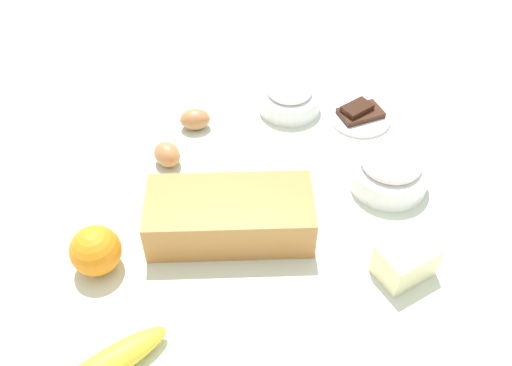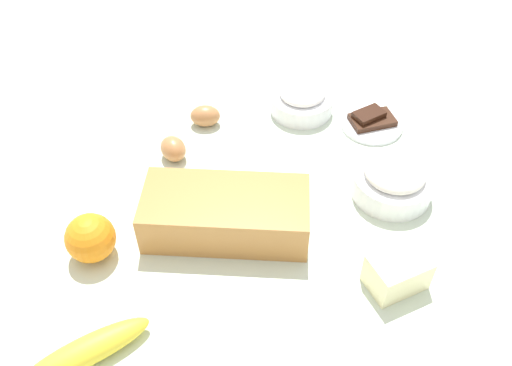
{
  "view_description": "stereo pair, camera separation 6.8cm",
  "coord_description": "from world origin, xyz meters",
  "px_view_note": "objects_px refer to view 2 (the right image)",
  "views": [
    {
      "loc": [
        0.17,
        0.68,
        0.75
      ],
      "look_at": [
        0.0,
        0.0,
        0.04
      ],
      "focal_mm": 38.87,
      "sensor_mm": 36.0,
      "label": 1
    },
    {
      "loc": [
        0.1,
        0.69,
        0.75
      ],
      "look_at": [
        0.0,
        0.0,
        0.04
      ],
      "focal_mm": 38.87,
      "sensor_mm": 36.0,
      "label": 2
    }
  ],
  "objects_px": {
    "egg_beside_bowl": "(205,116)",
    "chocolate_plate": "(371,122)",
    "butter_block": "(397,272)",
    "loaf_pan": "(226,213)",
    "orange_fruit": "(90,238)",
    "sugar_bowl": "(302,100)",
    "flour_bowl": "(393,180)",
    "banana": "(87,351)",
    "egg_near_butter": "(173,149)"
  },
  "relations": [
    {
      "from": "egg_near_butter",
      "to": "egg_beside_bowl",
      "type": "relative_size",
      "value": 0.94
    },
    {
      "from": "orange_fruit",
      "to": "egg_near_butter",
      "type": "bearing_deg",
      "value": -122.76
    },
    {
      "from": "egg_near_butter",
      "to": "egg_beside_bowl",
      "type": "distance_m",
      "value": 0.12
    },
    {
      "from": "flour_bowl",
      "to": "banana",
      "type": "distance_m",
      "value": 0.59
    },
    {
      "from": "flour_bowl",
      "to": "sugar_bowl",
      "type": "xyz_separation_m",
      "value": [
        0.11,
        -0.27,
        -0.01
      ]
    },
    {
      "from": "egg_near_butter",
      "to": "butter_block",
      "type": "bearing_deg",
      "value": 133.86
    },
    {
      "from": "loaf_pan",
      "to": "butter_block",
      "type": "xyz_separation_m",
      "value": [
        -0.25,
        0.15,
        -0.01
      ]
    },
    {
      "from": "sugar_bowl",
      "to": "chocolate_plate",
      "type": "height_order",
      "value": "sugar_bowl"
    },
    {
      "from": "banana",
      "to": "butter_block",
      "type": "xyz_separation_m",
      "value": [
        -0.48,
        -0.06,
        0.01
      ]
    },
    {
      "from": "egg_near_butter",
      "to": "chocolate_plate",
      "type": "bearing_deg",
      "value": -174.59
    },
    {
      "from": "egg_near_butter",
      "to": "banana",
      "type": "bearing_deg",
      "value": 71.3
    },
    {
      "from": "egg_near_butter",
      "to": "chocolate_plate",
      "type": "distance_m",
      "value": 0.42
    },
    {
      "from": "chocolate_plate",
      "to": "butter_block",
      "type": "bearing_deg",
      "value": 78.71
    },
    {
      "from": "butter_block",
      "to": "egg_near_butter",
      "type": "xyz_separation_m",
      "value": [
        0.34,
        -0.35,
        -0.01
      ]
    },
    {
      "from": "egg_near_butter",
      "to": "chocolate_plate",
      "type": "xyz_separation_m",
      "value": [
        -0.41,
        -0.04,
        -0.01
      ]
    },
    {
      "from": "chocolate_plate",
      "to": "banana",
      "type": "bearing_deg",
      "value": 39.06
    },
    {
      "from": "egg_near_butter",
      "to": "chocolate_plate",
      "type": "height_order",
      "value": "egg_near_butter"
    },
    {
      "from": "banana",
      "to": "orange_fruit",
      "type": "xyz_separation_m",
      "value": [
        0.0,
        -0.19,
        0.02
      ]
    },
    {
      "from": "loaf_pan",
      "to": "sugar_bowl",
      "type": "distance_m",
      "value": 0.37
    },
    {
      "from": "banana",
      "to": "chocolate_plate",
      "type": "bearing_deg",
      "value": -140.94
    },
    {
      "from": "butter_block",
      "to": "orange_fruit",
      "type": "bearing_deg",
      "value": -15.27
    },
    {
      "from": "sugar_bowl",
      "to": "egg_near_butter",
      "type": "height_order",
      "value": "sugar_bowl"
    },
    {
      "from": "flour_bowl",
      "to": "banana",
      "type": "xyz_separation_m",
      "value": [
        0.53,
        0.25,
        -0.01
      ]
    },
    {
      "from": "loaf_pan",
      "to": "egg_near_butter",
      "type": "distance_m",
      "value": 0.22
    },
    {
      "from": "flour_bowl",
      "to": "banana",
      "type": "height_order",
      "value": "flour_bowl"
    },
    {
      "from": "flour_bowl",
      "to": "sugar_bowl",
      "type": "bearing_deg",
      "value": -66.89
    },
    {
      "from": "sugar_bowl",
      "to": "banana",
      "type": "bearing_deg",
      "value": 51.27
    },
    {
      "from": "orange_fruit",
      "to": "chocolate_plate",
      "type": "relative_size",
      "value": 0.63
    },
    {
      "from": "orange_fruit",
      "to": "butter_block",
      "type": "xyz_separation_m",
      "value": [
        -0.48,
        0.13,
        -0.01
      ]
    },
    {
      "from": "orange_fruit",
      "to": "banana",
      "type": "bearing_deg",
      "value": 90.83
    },
    {
      "from": "loaf_pan",
      "to": "orange_fruit",
      "type": "height_order",
      "value": "orange_fruit"
    },
    {
      "from": "orange_fruit",
      "to": "egg_near_butter",
      "type": "xyz_separation_m",
      "value": [
        -0.14,
        -0.22,
        -0.02
      ]
    },
    {
      "from": "loaf_pan",
      "to": "butter_block",
      "type": "height_order",
      "value": "loaf_pan"
    },
    {
      "from": "flour_bowl",
      "to": "butter_block",
      "type": "relative_size",
      "value": 1.63
    },
    {
      "from": "banana",
      "to": "egg_near_butter",
      "type": "distance_m",
      "value": 0.43
    },
    {
      "from": "butter_block",
      "to": "egg_beside_bowl",
      "type": "distance_m",
      "value": 0.52
    },
    {
      "from": "banana",
      "to": "sugar_bowl",
      "type": "bearing_deg",
      "value": -128.73
    },
    {
      "from": "egg_beside_bowl",
      "to": "chocolate_plate",
      "type": "bearing_deg",
      "value": 170.85
    },
    {
      "from": "loaf_pan",
      "to": "orange_fruit",
      "type": "distance_m",
      "value": 0.23
    },
    {
      "from": "loaf_pan",
      "to": "butter_block",
      "type": "distance_m",
      "value": 0.3
    },
    {
      "from": "sugar_bowl",
      "to": "loaf_pan",
      "type": "bearing_deg",
      "value": 57.57
    },
    {
      "from": "banana",
      "to": "egg_near_butter",
      "type": "xyz_separation_m",
      "value": [
        -0.14,
        -0.41,
        0.0
      ]
    },
    {
      "from": "flour_bowl",
      "to": "egg_near_butter",
      "type": "bearing_deg",
      "value": -21.62
    },
    {
      "from": "flour_bowl",
      "to": "chocolate_plate",
      "type": "xyz_separation_m",
      "value": [
        -0.02,
        -0.2,
        -0.02
      ]
    },
    {
      "from": "egg_beside_bowl",
      "to": "chocolate_plate",
      "type": "xyz_separation_m",
      "value": [
        -0.34,
        0.06,
        -0.01
      ]
    },
    {
      "from": "egg_beside_bowl",
      "to": "chocolate_plate",
      "type": "distance_m",
      "value": 0.35
    },
    {
      "from": "flour_bowl",
      "to": "chocolate_plate",
      "type": "bearing_deg",
      "value": -96.19
    },
    {
      "from": "sugar_bowl",
      "to": "egg_near_butter",
      "type": "bearing_deg",
      "value": 21.75
    },
    {
      "from": "flour_bowl",
      "to": "butter_block",
      "type": "distance_m",
      "value": 0.2
    },
    {
      "from": "flour_bowl",
      "to": "sugar_bowl",
      "type": "height_order",
      "value": "flour_bowl"
    }
  ]
}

